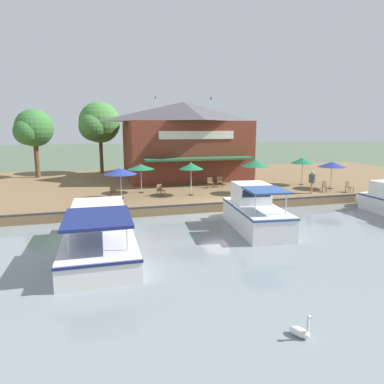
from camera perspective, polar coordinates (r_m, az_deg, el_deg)
ground_plane at (r=22.51m, az=5.14°, el=-3.48°), size 220.00×220.00×0.00m
quay_deck at (r=32.76m, az=-1.68°, el=1.50°), size 22.00×56.00×0.60m
quay_edge_fender at (r=22.45m, az=5.08°, el=-1.81°), size 0.20×50.40×0.10m
waterfront_restaurant at (r=34.64m, az=-1.42°, el=8.77°), size 11.60×11.78×7.97m
patio_umbrella_mid_patio_right at (r=24.09m, az=-11.85°, el=3.41°), size 2.25×2.25×2.20m
patio_umbrella_mid_patio_left at (r=25.98m, az=10.52°, el=4.77°), size 2.13×2.13×2.60m
patio_umbrella_by_entrance at (r=24.86m, az=-0.15°, el=4.32°), size 1.79×1.79×2.41m
patio_umbrella_back_row at (r=29.89m, az=22.31°, el=4.27°), size 2.23×2.23×2.24m
patio_umbrella_near_quay_edge at (r=26.14m, az=-8.52°, el=4.16°), size 2.01×2.01×2.22m
patio_umbrella_far_corner at (r=31.13m, az=17.97°, el=5.01°), size 2.08×2.08×2.41m
cafe_chair_facing_river at (r=28.39m, az=3.05°, el=1.68°), size 0.45×0.45×0.85m
cafe_chair_beside_entrance at (r=28.44m, az=21.37°, el=0.99°), size 0.55×0.55×0.85m
cafe_chair_under_first_umbrella at (r=24.38m, az=-13.13°, el=-0.04°), size 0.59×0.59×0.85m
cafe_chair_far_corner_seat at (r=24.90m, az=-5.31°, el=0.41°), size 0.59×0.59×0.85m
cafe_chair_back_row_seat at (r=28.94m, az=24.68°, el=0.90°), size 0.55×0.55×0.85m
cafe_chair_mid_patio at (r=28.88m, az=4.65°, el=1.81°), size 0.54×0.54×0.85m
person_mid_patio at (r=27.26m, az=19.38°, el=1.99°), size 0.48×0.48×1.70m
motorboat_mid_row at (r=16.45m, az=-15.21°, el=-6.20°), size 8.87×3.04×2.05m
motorboat_distant_upstream at (r=19.22m, az=9.98°, el=-3.14°), size 6.44×2.82×2.40m
mooring_post at (r=23.71m, az=11.19°, el=-0.37°), size 0.22×0.22×0.85m
swan at (r=10.00m, az=17.58°, el=-21.25°), size 0.62×0.53×0.69m
tree_downstream_bank at (r=37.33m, az=-25.04°, el=9.46°), size 3.83×3.64×6.73m
tree_upstream_bank at (r=38.81m, az=-15.37°, el=10.94°), size 4.61×4.39×7.70m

